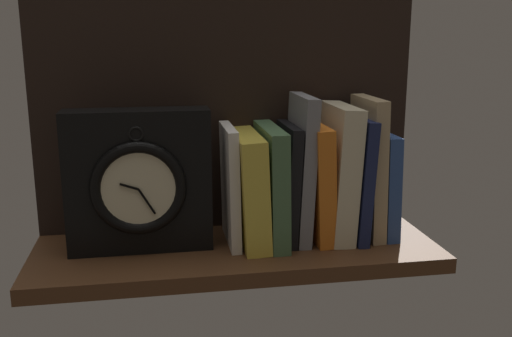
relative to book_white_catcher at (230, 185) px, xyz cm
name	(u,v)px	position (x,y,z in cm)	size (l,w,h in cm)	color
ground_plane	(237,252)	(0.74, -2.12, -11.11)	(66.48, 23.34, 2.50)	#4C2D19
back_panel	(227,114)	(0.74, 8.95, 10.66)	(66.48, 1.20, 41.03)	black
book_white_catcher	(230,185)	(0.00, 0.00, 0.00)	(1.65, 12.93, 19.71)	silver
book_yellow_seinlanguage	(249,188)	(3.18, 0.00, -0.67)	(4.11, 16.70, 18.37)	gold
book_green_romantic	(271,184)	(6.99, 0.00, -0.15)	(2.91, 16.66, 19.41)	#476B44
book_black_skeptic	(287,183)	(9.65, 0.00, 0.00)	(1.82, 12.58, 19.71)	black
book_gray_chess	(300,168)	(11.95, 0.00, 2.40)	(2.18, 12.72, 24.50)	gray
book_orange_pandolfini	(316,182)	(14.80, 0.00, -0.07)	(2.92, 13.82, 19.56)	orange
book_cream_twain	(337,172)	(18.43, 0.00, 1.52)	(3.73, 14.23, 22.76)	beige
book_navy_bierce	(354,177)	(21.54, 0.00, 0.53)	(1.89, 14.93, 20.78)	#192147
book_tan_shortstories	(368,167)	(23.94, 0.00, 2.11)	(2.32, 12.61, 23.94)	tan
book_blue_modern	(382,183)	(26.55, 0.00, -0.92)	(2.30, 12.33, 17.87)	#2D4C8E
framed_clock	(139,182)	(-14.77, -1.01, 1.54)	(22.89, 7.42, 22.89)	black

